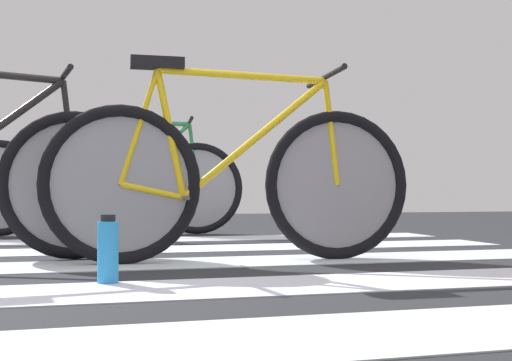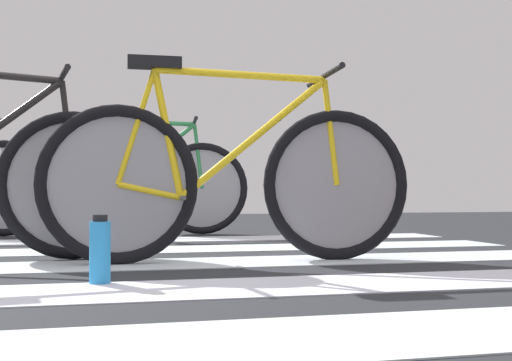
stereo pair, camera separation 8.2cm
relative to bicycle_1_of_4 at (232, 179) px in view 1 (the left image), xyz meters
The scene contains 5 objects.
ground 0.82m from the bicycle_1_of_4, 162.17° to the right, with size 18.00×14.00×0.02m.
crosswalk_markings 0.95m from the bicycle_1_of_4, 153.05° to the right, with size 5.27×4.22×0.00m.
bicycle_1_of_4 is the anchor object (origin of this frame).
bicycle_3_of_4 2.10m from the bicycle_1_of_4, 99.37° to the left, with size 1.73×0.52×0.93m.
water_bottle 0.86m from the bicycle_1_of_4, 135.05° to the right, with size 0.07×0.07×0.24m.
Camera 1 is at (0.05, -2.63, 0.34)m, focal length 44.19 mm.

